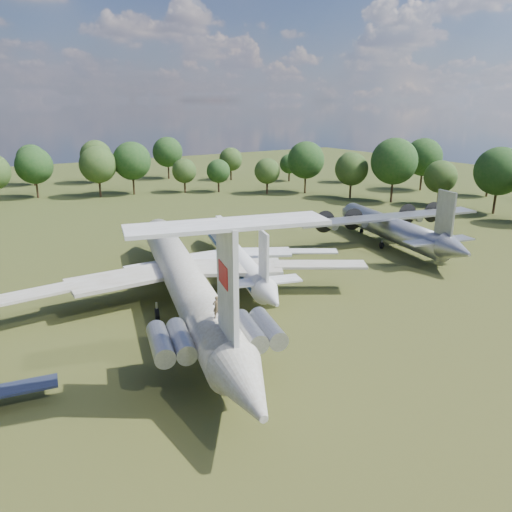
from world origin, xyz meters
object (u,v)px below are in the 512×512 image
tu104_jet (235,259)px  il62_airliner (184,285)px  an12_transport (391,232)px  person_on_il62 (217,307)px

tu104_jet → il62_airliner: bearing=-129.5°
il62_airliner → an12_transport: il62_airliner is taller
an12_transport → person_on_il62: (-42.75, -21.04, 4.26)m
il62_airliner → tu104_jet: size_ratio=1.49×
il62_airliner → tu104_jet: (10.87, 7.36, -0.90)m
tu104_jet → an12_transport: bearing=12.8°
an12_transport → il62_airliner: bearing=-159.5°
tu104_jet → an12_transport: an12_transport is taller
person_on_il62 → tu104_jet: bearing=-121.5°
an12_transport → person_on_il62: size_ratio=19.22×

